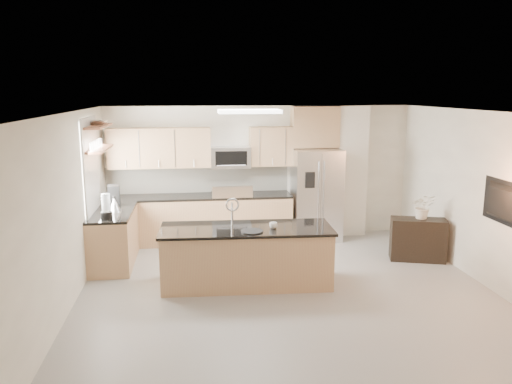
{
  "coord_description": "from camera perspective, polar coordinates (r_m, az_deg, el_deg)",
  "views": [
    {
      "loc": [
        -1.33,
        -6.46,
        2.89
      ],
      "look_at": [
        -0.33,
        1.3,
        1.29
      ],
      "focal_mm": 35.0,
      "sensor_mm": 36.0,
      "label": 1
    }
  ],
  "objects": [
    {
      "name": "microwave",
      "position": [
        9.61,
        -2.93,
        3.99
      ],
      "size": [
        0.76,
        0.4,
        0.4
      ],
      "color": "silver",
      "rests_on": "upper_cabinets"
    },
    {
      "name": "credenza",
      "position": [
        9.08,
        18.01,
        -5.19
      ],
      "size": [
        0.99,
        0.63,
        0.73
      ],
      "primitive_type": "cube",
      "rotation": [
        0.0,
        0.0,
        -0.29
      ],
      "color": "black",
      "rests_on": "floor"
    },
    {
      "name": "wall_back",
      "position": [
        9.93,
        0.45,
        2.32
      ],
      "size": [
        6.0,
        0.02,
        2.6
      ],
      "primitive_type": "cube",
      "color": "white",
      "rests_on": "floor"
    },
    {
      "name": "flower_vase",
      "position": [
        8.96,
        18.58,
        -0.9
      ],
      "size": [
        0.67,
        0.61,
        0.64
      ],
      "primitive_type": "imported",
      "rotation": [
        0.0,
        0.0,
        -0.19
      ],
      "color": "silver",
      "rests_on": "credenza"
    },
    {
      "name": "partition_column",
      "position": [
        10.19,
        10.77,
        2.35
      ],
      "size": [
        0.6,
        0.3,
        2.6
      ],
      "primitive_type": "cube",
      "color": "silver",
      "rests_on": "floor"
    },
    {
      "name": "refrigerator",
      "position": [
        9.84,
        6.87,
        -0.27
      ],
      "size": [
        0.92,
        0.78,
        1.78
      ],
      "color": "silver",
      "rests_on": "floor"
    },
    {
      "name": "coffee_maker",
      "position": [
        9.0,
        -15.92,
        -0.44
      ],
      "size": [
        0.22,
        0.25,
        0.36
      ],
      "color": "black",
      "rests_on": "left_counter"
    },
    {
      "name": "wall_front",
      "position": [
        3.82,
        14.18,
        -13.45
      ],
      "size": [
        6.0,
        0.02,
        2.6
      ],
      "primitive_type": "cube",
      "color": "white",
      "rests_on": "floor"
    },
    {
      "name": "ceiling_fixture",
      "position": [
        8.12,
        -0.77,
        9.2
      ],
      "size": [
        1.0,
        0.5,
        0.06
      ],
      "primitive_type": "cube",
      "color": "white",
      "rests_on": "ceiling"
    },
    {
      "name": "shelf_lower",
      "position": [
        8.6,
        -17.54,
        4.72
      ],
      "size": [
        0.3,
        1.2,
        0.04
      ],
      "primitive_type": "cube",
      "color": "brown",
      "rests_on": "wall_left"
    },
    {
      "name": "television",
      "position": [
        7.72,
        26.2,
        -1.19
      ],
      "size": [
        0.14,
        1.08,
        0.62
      ],
      "primitive_type": "imported",
      "rotation": [
        0.0,
        0.0,
        1.57
      ],
      "color": "black",
      "rests_on": "wall_right"
    },
    {
      "name": "back_counter",
      "position": [
        9.7,
        -6.5,
        -2.98
      ],
      "size": [
        3.55,
        0.66,
        1.44
      ],
      "color": "tan",
      "rests_on": "floor"
    },
    {
      "name": "range",
      "position": [
        9.71,
        -2.81,
        -2.89
      ],
      "size": [
        0.76,
        0.64,
        1.14
      ],
      "color": "black",
      "rests_on": "floor"
    },
    {
      "name": "left_counter",
      "position": [
        8.76,
        -15.93,
        -5.03
      ],
      "size": [
        0.66,
        1.5,
        0.92
      ],
      "color": "tan",
      "rests_on": "floor"
    },
    {
      "name": "upper_cabinets",
      "position": [
        9.6,
        -7.16,
        5.08
      ],
      "size": [
        3.5,
        0.33,
        0.75
      ],
      "color": "tan",
      "rests_on": "wall_back"
    },
    {
      "name": "wall_left",
      "position": [
        6.86,
        -21.24,
        -2.68
      ],
      "size": [
        0.02,
        6.5,
        2.6
      ],
      "primitive_type": "cube",
      "color": "white",
      "rests_on": "floor"
    },
    {
      "name": "blender",
      "position": [
        8.07,
        -16.75,
        -1.79
      ],
      "size": [
        0.18,
        0.18,
        0.41
      ],
      "color": "black",
      "rests_on": "left_counter"
    },
    {
      "name": "platter",
      "position": [
        7.22,
        -0.47,
        -4.51
      ],
      "size": [
        0.33,
        0.33,
        0.02
      ],
      "primitive_type": "cylinder",
      "rotation": [
        0.0,
        0.0,
        0.03
      ],
      "color": "black",
      "rests_on": "island"
    },
    {
      "name": "ceiling",
      "position": [
        6.6,
        4.35,
        8.98
      ],
      "size": [
        6.0,
        6.5,
        0.02
      ],
      "primitive_type": "cube",
      "color": "silver",
      "rests_on": "wall_back"
    },
    {
      "name": "shelf_upper",
      "position": [
        8.56,
        -17.69,
        7.18
      ],
      "size": [
        0.3,
        1.2,
        0.04
      ],
      "primitive_type": "cube",
      "color": "brown",
      "rests_on": "wall_left"
    },
    {
      "name": "wall_right",
      "position": [
        7.94,
        25.93,
        -1.2
      ],
      "size": [
        0.02,
        6.5,
        2.6
      ],
      "primitive_type": "cube",
      "color": "white",
      "rests_on": "floor"
    },
    {
      "name": "floor",
      "position": [
        7.2,
        4.03,
        -12.17
      ],
      "size": [
        6.5,
        6.5,
        0.0
      ],
      "primitive_type": "plane",
      "color": "gray",
      "rests_on": "ground"
    },
    {
      "name": "window",
      "position": [
        8.56,
        -18.37,
        2.61
      ],
      "size": [
        0.04,
        1.15,
        1.65
      ],
      "color": "white",
      "rests_on": "wall_left"
    },
    {
      "name": "kettle",
      "position": [
        8.56,
        -15.87,
        -1.41
      ],
      "size": [
        0.21,
        0.21,
        0.27
      ],
      "color": "silver",
      "rests_on": "left_counter"
    },
    {
      "name": "island",
      "position": [
        7.57,
        -1.11,
        -7.3
      ],
      "size": [
        2.6,
        1.04,
        1.31
      ],
      "rotation": [
        0.0,
        0.0,
        -0.05
      ],
      "color": "tan",
      "rests_on": "floor"
    },
    {
      "name": "cup",
      "position": [
        7.39,
        1.99,
        -3.83
      ],
      "size": [
        0.13,
        0.13,
        0.09
      ],
      "primitive_type": "imported",
      "rotation": [
        0.0,
        0.0,
        0.13
      ],
      "color": "white",
      "rests_on": "island"
    },
    {
      "name": "bowl",
      "position": [
        8.62,
        -17.65,
        7.65
      ],
      "size": [
        0.46,
        0.46,
        0.1
      ],
      "primitive_type": "imported",
      "rotation": [
        0.0,
        0.0,
        -0.17
      ],
      "color": "silver",
      "rests_on": "shelf_upper"
    }
  ]
}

